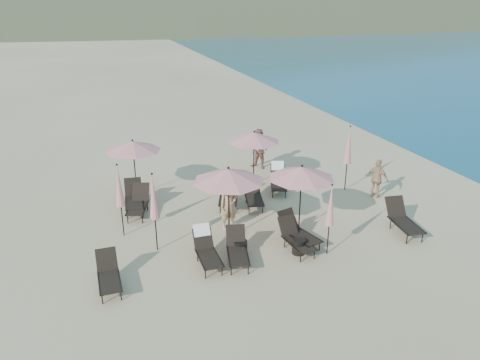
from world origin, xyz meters
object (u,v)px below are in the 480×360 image
object	(u,v)px
umbrella_open_0	(228,175)
umbrella_open_1	(302,173)
lounger_0	(109,274)
lounger_5	(403,219)
side_table_1	(299,247)
beachgoer_b	(259,149)
lounger_2	(237,249)
umbrella_open_2	(133,146)
lounger_8	(229,193)
umbrella_closed_3	(153,197)
umbrella_open_3	(254,137)
side_table_0	(240,247)
lounger_7	(139,203)
lounger_3	(298,231)
beachgoer_c	(377,179)
umbrella_closed_0	(331,206)
umbrella_closed_1	(349,146)
lounger_6	(134,197)
umbrella_closed_2	(119,186)
beachgoer_a	(229,204)
lounger_9	(253,195)
lounger_4	(296,238)
lounger_1	(206,248)
lounger_10	(278,179)

from	to	relation	value
umbrella_open_0	umbrella_open_1	size ratio (longest dim) A/B	1.05
lounger_0	lounger_5	bearing A→B (deg)	0.59
side_table_1	beachgoer_b	world-z (taller)	beachgoer_b
lounger_2	umbrella_open_2	distance (m)	6.62
lounger_8	side_table_1	distance (m)	4.25
umbrella_open_1	umbrella_closed_3	world-z (taller)	umbrella_closed_3
lounger_0	umbrella_open_0	distance (m)	4.63
umbrella_open_2	umbrella_open_3	world-z (taller)	umbrella_open_3
lounger_5	side_table_0	bearing A→B (deg)	-176.12
lounger_7	umbrella_open_0	bearing A→B (deg)	-29.03
lounger_0	lounger_3	distance (m)	5.94
umbrella_open_2	beachgoer_c	world-z (taller)	umbrella_open_2
lounger_0	umbrella_closed_0	world-z (taller)	umbrella_closed_0
lounger_7	umbrella_closed_1	distance (m)	8.42
side_table_0	lounger_5	bearing A→B (deg)	-3.72
lounger_6	side_table_1	xyz separation A→B (m)	(4.41, -4.90, -0.22)
lounger_5	umbrella_open_3	distance (m)	6.67
umbrella_closed_1	lounger_6	bearing A→B (deg)	173.81
lounger_5	umbrella_open_0	bearing A→B (deg)	172.94
umbrella_closed_2	beachgoer_a	size ratio (longest dim) A/B	1.40
lounger_5	lounger_9	bearing A→B (deg)	145.84
lounger_4	lounger_8	xyz separation A→B (m)	(-0.97, 3.88, 0.06)
lounger_3	umbrella_closed_1	xyz separation A→B (m)	(3.73, 3.39, 1.46)
lounger_1	side_table_0	bearing A→B (deg)	8.44
lounger_3	lounger_2	bearing A→B (deg)	175.81
umbrella_closed_0	beachgoer_c	size ratio (longest dim) A/B	1.50
lounger_7	lounger_3	bearing A→B (deg)	-22.15
lounger_8	lounger_9	xyz separation A→B (m)	(0.87, -0.36, -0.04)
umbrella_open_2	umbrella_closed_2	xyz separation A→B (m)	(-0.84, -3.26, -0.28)
umbrella_closed_1	beachgoer_a	distance (m)	5.86
lounger_5	side_table_0	size ratio (longest dim) A/B	3.97
lounger_1	umbrella_closed_1	size ratio (longest dim) A/B	0.59
umbrella_open_1	umbrella_closed_0	bearing A→B (deg)	-84.67
lounger_7	lounger_8	xyz separation A→B (m)	(3.34, -0.28, 0.03)
beachgoer_a	lounger_1	bearing A→B (deg)	-132.69
lounger_2	umbrella_closed_2	world-z (taller)	umbrella_closed_2
lounger_4	umbrella_closed_0	distance (m)	1.56
lounger_3	lounger_9	distance (m)	3.19
lounger_8	lounger_9	size ratio (longest dim) A/B	1.11
umbrella_open_1	lounger_2	bearing A→B (deg)	-154.90
umbrella_open_3	beachgoer_c	bearing A→B (deg)	-34.60
lounger_10	side_table_0	distance (m)	5.32
umbrella_open_2	beachgoer_a	world-z (taller)	umbrella_open_2
lounger_1	beachgoer_c	bearing A→B (deg)	19.22
umbrella_closed_2	lounger_10	bearing A→B (deg)	16.96
umbrella_closed_1	beachgoer_a	world-z (taller)	umbrella_closed_1
umbrella_open_0	umbrella_open_2	bearing A→B (deg)	118.33
lounger_8	umbrella_open_2	size ratio (longest dim) A/B	0.81
umbrella_open_2	beachgoer_a	xyz separation A→B (m)	(2.63, -3.91, -1.14)
lounger_5	lounger_3	bearing A→B (deg)	-178.81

